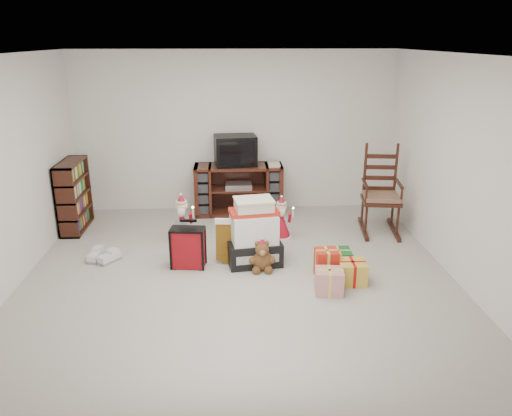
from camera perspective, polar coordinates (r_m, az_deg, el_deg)
The scene contains 13 objects.
room at distance 5.49m, azimuth -2.13°, elevation 3.99°, with size 5.01×5.01×2.51m.
tv_stand at distance 7.86m, azimuth -2.00°, elevation 2.14°, with size 1.37×0.49×0.78m.
bookshelf at distance 7.64m, azimuth -20.07°, elevation 1.20°, with size 0.28×0.83×1.01m.
rocking_chair at distance 7.37m, azimuth 13.91°, elevation 0.81°, with size 0.62×0.91×1.29m.
gift_pile at distance 6.12m, azimuth -0.24°, elevation -3.21°, with size 0.71×0.56×0.81m.
red_suitcase at distance 6.10m, azimuth -7.77°, elevation -4.51°, with size 0.41×0.25×0.59m.
stocking at distance 6.18m, azimuth -3.63°, elevation -3.74°, with size 0.27×0.11×0.57m, color #0D7C11, non-canonical shape.
teddy_bear at distance 6.00m, azimuth 0.69°, elevation -5.69°, with size 0.25×0.22×0.37m.
santa_figurine at distance 6.91m, azimuth 2.90°, elevation -1.65°, with size 0.30×0.28×0.61m.
mrs_claus_figurine at distance 6.88m, azimuth -8.42°, elevation -1.75°, with size 0.33×0.31×0.67m.
sneaker_pair at distance 6.57m, azimuth -17.12°, elevation -5.36°, with size 0.42×0.32×0.11m.
gift_cluster at distance 5.87m, azimuth 9.12°, elevation -6.82°, with size 0.59×0.91×0.27m.
crt_television at distance 7.74m, azimuth -2.37°, elevation 6.61°, with size 0.67×0.52×0.46m.
Camera 1 is at (-0.08, -5.30, 2.66)m, focal length 35.00 mm.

